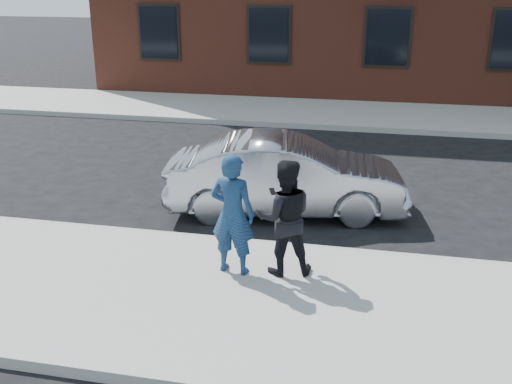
# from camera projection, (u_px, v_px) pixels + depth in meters

# --- Properties ---
(ground) EXTENTS (100.00, 100.00, 0.00)m
(ground) POSITION_uv_depth(u_px,v_px,m) (358.00, 312.00, 7.67)
(ground) COLOR black
(ground) RESTS_ON ground
(near_sidewalk) EXTENTS (50.00, 3.50, 0.15)m
(near_sidewalk) POSITION_uv_depth(u_px,v_px,m) (357.00, 318.00, 7.42)
(near_sidewalk) COLOR #9C9993
(near_sidewalk) RESTS_ON ground
(near_curb) EXTENTS (50.00, 0.10, 0.15)m
(near_curb) POSITION_uv_depth(u_px,v_px,m) (364.00, 255.00, 9.07)
(near_curb) COLOR #999691
(near_curb) RESTS_ON ground
(far_sidewalk) EXTENTS (50.00, 3.50, 0.15)m
(far_sidewalk) POSITION_uv_depth(u_px,v_px,m) (378.00, 115.00, 17.97)
(far_sidewalk) COLOR #9C9993
(far_sidewalk) RESTS_ON ground
(far_curb) EXTENTS (50.00, 0.10, 0.15)m
(far_curb) POSITION_uv_depth(u_px,v_px,m) (377.00, 130.00, 16.32)
(far_curb) COLOR #999691
(far_curb) RESTS_ON ground
(silver_sedan) EXTENTS (4.40, 2.14, 1.39)m
(silver_sedan) POSITION_uv_depth(u_px,v_px,m) (286.00, 176.00, 10.66)
(silver_sedan) COLOR #999BA3
(silver_sedan) RESTS_ON ground
(man_hoodie) EXTENTS (0.67, 0.53, 1.72)m
(man_hoodie) POSITION_uv_depth(u_px,v_px,m) (233.00, 214.00, 8.13)
(man_hoodie) COLOR navy
(man_hoodie) RESTS_ON near_sidewalk
(man_peacoat) EXTENTS (0.94, 0.82, 1.64)m
(man_peacoat) POSITION_uv_depth(u_px,v_px,m) (284.00, 217.00, 8.13)
(man_peacoat) COLOR black
(man_peacoat) RESTS_ON near_sidewalk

